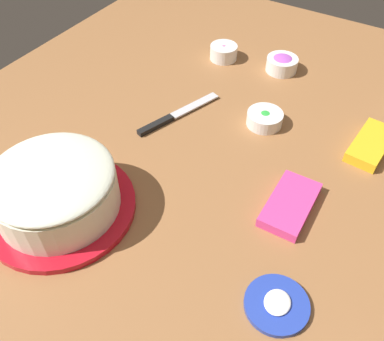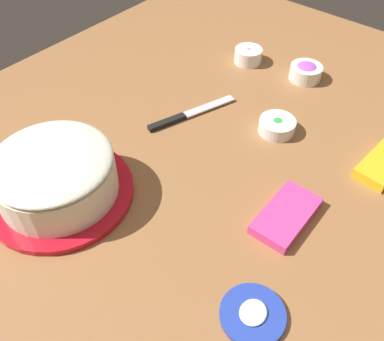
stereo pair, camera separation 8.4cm
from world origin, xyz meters
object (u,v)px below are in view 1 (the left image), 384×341
candy_box_lower (371,144)px  candy_box_upper (290,204)px  spreading_knife (172,117)px  sprinkle_bowl_green (265,118)px  frosted_cake (56,192)px  sprinkle_bowl_pink (224,51)px  frosting_tub_lid (277,304)px  sprinkle_bowl_rainbow (282,63)px

candy_box_lower → candy_box_upper: candy_box_lower is taller
spreading_knife → candy_box_upper: 0.36m
sprinkle_bowl_green → candy_box_lower: (-0.05, 0.24, -0.01)m
candy_box_lower → candy_box_upper: 0.27m
frosted_cake → sprinkle_bowl_pink: 0.65m
spreading_knife → candy_box_lower: (-0.14, 0.43, 0.01)m
spreading_knife → sprinkle_bowl_green: 0.22m
sprinkle_bowl_pink → candy_box_upper: (0.41, 0.37, -0.01)m
spreading_knife → candy_box_upper: bearing=72.4°
spreading_knife → frosting_tub_lid: bearing=52.6°
frosted_cake → frosting_tub_lid: 0.44m
frosting_tub_lid → candy_box_upper: 0.21m
sprinkle_bowl_green → sprinkle_bowl_pink: (-0.21, -0.22, 0.00)m
frosted_cake → candy_box_upper: (-0.24, 0.38, -0.04)m
frosted_cake → candy_box_lower: frosted_cake is taller
sprinkle_bowl_pink → frosted_cake: bearing=-0.4°
candy_box_lower → sprinkle_bowl_green: bearing=-74.5°
frosting_tub_lid → spreading_knife: size_ratio=0.46×
sprinkle_bowl_rainbow → candy_box_upper: size_ratio=0.57×
spreading_knife → sprinkle_bowl_pink: (-0.30, -0.03, 0.02)m
frosted_cake → sprinkle_bowl_pink: bearing=179.6°
sprinkle_bowl_rainbow → spreading_knife: bearing=-22.8°
candy_box_upper → frosted_cake: bearing=-59.1°
frosting_tub_lid → sprinkle_bowl_pink: bearing=-144.8°
sprinkle_bowl_pink → candy_box_upper: size_ratio=0.52×
sprinkle_bowl_green → frosting_tub_lid: bearing=27.3°
frosted_cake → sprinkle_bowl_green: (-0.44, 0.23, -0.04)m
frosting_tub_lid → sprinkle_bowl_green: sprinkle_bowl_green is taller
spreading_knife → sprinkle_bowl_pink: 0.30m
spreading_knife → candy_box_upper: size_ratio=1.55×
candy_box_lower → candy_box_upper: (0.25, -0.09, -0.00)m
sprinkle_bowl_pink → candy_box_lower: bearing=70.9°
candy_box_upper → sprinkle_bowl_rainbow: bearing=-156.1°
frosting_tub_lid → candy_box_lower: bearing=176.6°
sprinkle_bowl_rainbow → candy_box_lower: sprinkle_bowl_rainbow is taller
spreading_knife → candy_box_lower: size_ratio=1.53×
sprinkle_bowl_pink → candy_box_upper: 0.56m
sprinkle_bowl_rainbow → candy_box_lower: size_ratio=0.57×
frosting_tub_lid → candy_box_upper: size_ratio=0.72×
frosted_cake → sprinkle_bowl_pink: size_ratio=3.77×
frosted_cake → sprinkle_bowl_rainbow: size_ratio=3.41×
frosted_cake → sprinkle_bowl_pink: (-0.65, 0.00, -0.03)m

